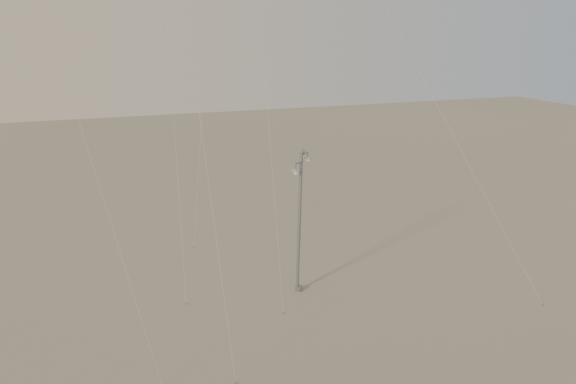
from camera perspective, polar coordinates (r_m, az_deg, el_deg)
name	(u,v)px	position (r m, az deg, el deg)	size (l,w,h in m)	color
ground	(288,358)	(30.96, 0.04, -14.55)	(160.00, 160.00, 0.00)	gray
street_lamp	(300,218)	(36.26, 1.06, -2.29)	(1.45, 1.09, 8.37)	gray
kite_3	(56,50)	(32.10, -19.92, 11.77)	(4.21, 9.92, 18.91)	#A02217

